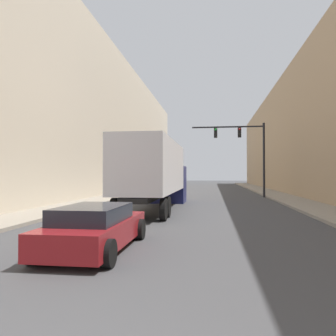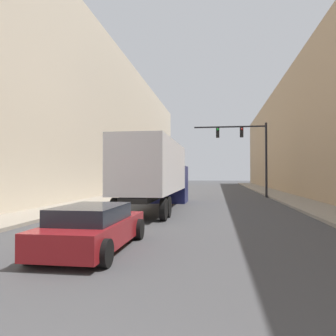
{
  "view_description": "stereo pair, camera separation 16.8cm",
  "coord_description": "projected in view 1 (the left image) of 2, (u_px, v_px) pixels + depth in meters",
  "views": [
    {
      "loc": [
        1.35,
        -1.52,
        2.07
      ],
      "look_at": [
        -0.57,
        12.54,
        2.33
      ],
      "focal_mm": 35.0,
      "sensor_mm": 36.0,
      "label": 1
    },
    {
      "loc": [
        1.52,
        -1.5,
        2.07
      ],
      "look_at": [
        -0.57,
        12.54,
        2.33
      ],
      "focal_mm": 35.0,
      "sensor_mm": 36.0,
      "label": 2
    }
  ],
  "objects": [
    {
      "name": "traffic_signal_gantry",
      "position": [
        247.0,
        146.0,
        29.15
      ],
      "size": [
        6.44,
        0.35,
        6.6
      ],
      "color": "black",
      "rests_on": "ground"
    },
    {
      "name": "sedan_car",
      "position": [
        95.0,
        228.0,
        8.9
      ],
      "size": [
        2.0,
        4.48,
        1.22
      ],
      "color": "maroon",
      "rests_on": "ground"
    },
    {
      "name": "semi_truck",
      "position": [
        157.0,
        173.0,
        19.21
      ],
      "size": [
        2.52,
        11.98,
        3.83
      ],
      "color": "silver",
      "rests_on": "ground"
    },
    {
      "name": "building_left",
      "position": [
        84.0,
        119.0,
        33.08
      ],
      "size": [
        6.0,
        80.0,
        15.34
      ],
      "color": "beige",
      "rests_on": "ground"
    },
    {
      "name": "sidewalk_right",
      "position": [
        277.0,
        195.0,
        30.38
      ],
      "size": [
        2.58,
        80.0,
        0.15
      ],
      "color": "gray",
      "rests_on": "ground"
    },
    {
      "name": "sidewalk_left",
      "position": [
        125.0,
        194.0,
        32.36
      ],
      "size": [
        2.58,
        80.0,
        0.15
      ],
      "color": "gray",
      "rests_on": "ground"
    },
    {
      "name": "building_right",
      "position": [
        325.0,
        128.0,
        29.91
      ],
      "size": [
        6.0,
        80.0,
        12.49
      ],
      "color": "tan",
      "rests_on": "ground"
    }
  ]
}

